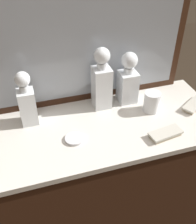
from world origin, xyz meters
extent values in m
plane|color=#2D2319|center=(0.00, 0.00, 0.00)|extent=(6.00, 6.00, 0.00)
cube|color=#381E11|center=(0.00, 0.00, 0.39)|extent=(1.15, 0.48, 0.79)
cube|color=silver|center=(0.00, 0.00, 0.80)|extent=(1.19, 0.49, 0.03)
cube|color=#381E11|center=(0.00, 0.23, 1.19)|extent=(1.03, 0.03, 0.76)
cube|color=gray|center=(0.00, 0.22, 1.19)|extent=(0.95, 0.01, 0.68)
cube|color=white|center=(-0.29, 0.12, 0.90)|extent=(0.07, 0.07, 0.17)
cube|color=#8C4C14|center=(-0.29, 0.12, 0.88)|extent=(0.06, 0.06, 0.13)
cylinder|color=white|center=(-0.29, 0.12, 1.00)|extent=(0.04, 0.04, 0.03)
sphere|color=white|center=(-0.29, 0.12, 1.05)|extent=(0.07, 0.07, 0.07)
cube|color=white|center=(0.20, 0.15, 0.90)|extent=(0.09, 0.09, 0.16)
cube|color=#8C4C14|center=(0.20, 0.15, 0.88)|extent=(0.08, 0.08, 0.12)
cylinder|color=white|center=(0.20, 0.15, 0.99)|extent=(0.05, 0.05, 0.03)
sphere|color=white|center=(0.20, 0.15, 1.04)|extent=(0.08, 0.08, 0.08)
cube|color=white|center=(0.06, 0.15, 0.92)|extent=(0.08, 0.08, 0.21)
cube|color=#8C4C14|center=(0.06, 0.15, 0.88)|extent=(0.07, 0.07, 0.12)
cylinder|color=white|center=(0.06, 0.15, 1.04)|extent=(0.05, 0.05, 0.03)
sphere|color=white|center=(0.06, 0.15, 1.09)|extent=(0.08, 0.08, 0.08)
cylinder|color=white|center=(0.28, 0.04, 0.87)|extent=(0.08, 0.08, 0.10)
cylinder|color=silver|center=(0.28, 0.04, 0.82)|extent=(0.07, 0.07, 0.01)
cube|color=#B7A88C|center=(0.51, 0.00, 0.82)|extent=(0.16, 0.12, 0.01)
cube|color=beige|center=(0.51, 0.00, 0.83)|extent=(0.17, 0.14, 0.01)
cube|color=#B7A88C|center=(0.26, -0.15, 0.82)|extent=(0.14, 0.08, 0.01)
cube|color=beige|center=(0.26, -0.15, 0.83)|extent=(0.16, 0.08, 0.01)
cylinder|color=silver|center=(-0.12, -0.06, 0.82)|extent=(0.08, 0.08, 0.01)
camera|label=1|loc=(-0.27, -0.89, 1.62)|focal=42.79mm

